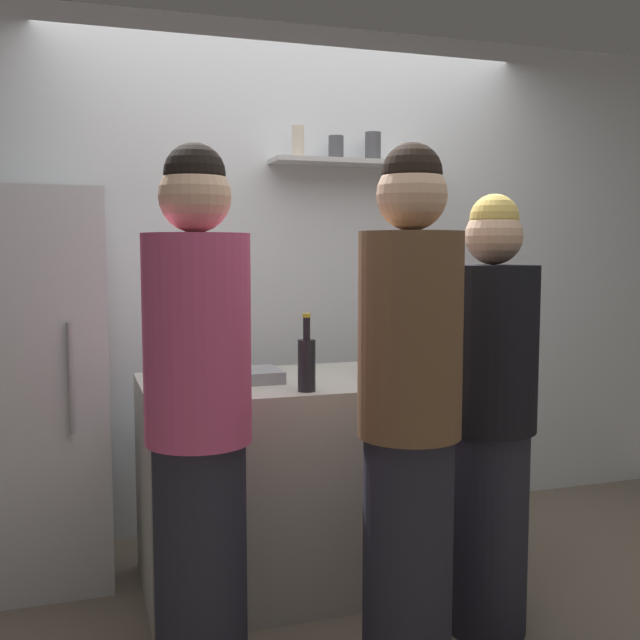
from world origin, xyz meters
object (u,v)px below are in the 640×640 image
(utensil_holder, at_px, (401,354))
(wine_bottle_dark_glass, at_px, (307,362))
(person_brown_jacket, at_px, (409,420))
(wine_bottle_pale_glass, at_px, (222,345))
(baking_pan, at_px, (240,376))
(water_bottle_plastic, at_px, (231,368))
(wine_bottle_amber_glass, at_px, (375,350))
(refrigerator, at_px, (27,388))
(wine_bottle_green_glass, at_px, (424,343))
(person_blonde, at_px, (490,420))
(person_pink_top, at_px, (199,426))

(utensil_holder, bearing_deg, wine_bottle_dark_glass, -144.37)
(person_brown_jacket, bearing_deg, wine_bottle_pale_glass, 73.67)
(baking_pan, xyz_separation_m, wine_bottle_pale_glass, (-0.02, 0.26, 0.10))
(wine_bottle_pale_glass, relative_size, water_bottle_plastic, 1.48)
(baking_pan, relative_size, wine_bottle_pale_glass, 1.01)
(baking_pan, height_order, wine_bottle_amber_glass, wine_bottle_amber_glass)
(wine_bottle_amber_glass, distance_m, wine_bottle_pale_glass, 0.69)
(wine_bottle_amber_glass, xyz_separation_m, wine_bottle_pale_glass, (-0.63, 0.27, 0.01))
(wine_bottle_pale_glass, bearing_deg, wine_bottle_dark_glass, -67.02)
(wine_bottle_dark_glass, distance_m, wine_bottle_pale_glass, 0.59)
(wine_bottle_amber_glass, bearing_deg, refrigerator, 165.22)
(utensil_holder, bearing_deg, wine_bottle_green_glass, 12.93)
(refrigerator, relative_size, wine_bottle_amber_glass, 5.87)
(wine_bottle_green_glass, distance_m, person_blonde, 0.83)
(wine_bottle_amber_glass, relative_size, person_blonde, 0.18)
(wine_bottle_pale_glass, relative_size, person_brown_jacket, 0.19)
(wine_bottle_green_glass, relative_size, water_bottle_plastic, 1.26)
(refrigerator, height_order, wine_bottle_green_glass, refrigerator)
(baking_pan, relative_size, person_brown_jacket, 0.19)
(water_bottle_plastic, bearing_deg, wine_bottle_pale_glass, 83.50)
(person_brown_jacket, bearing_deg, wine_bottle_green_glass, 25.22)
(wine_bottle_amber_glass, bearing_deg, utensil_holder, 37.87)
(wine_bottle_green_glass, xyz_separation_m, person_brown_jacket, (-0.55, -1.02, -0.11))
(wine_bottle_dark_glass, relative_size, wine_bottle_amber_glass, 1.05)
(wine_bottle_dark_glass, bearing_deg, wine_bottle_amber_glass, 34.51)
(wine_bottle_green_glass, xyz_separation_m, person_blonde, (-0.11, -0.80, -0.19))
(person_blonde, bearing_deg, baking_pan, -128.06)
(utensil_holder, distance_m, person_brown_jacket, 1.08)
(wine_bottle_pale_glass, height_order, person_blonde, person_blonde)
(baking_pan, xyz_separation_m, utensil_holder, (0.80, 0.14, 0.04))
(wine_bottle_pale_glass, height_order, person_pink_top, person_pink_top)
(wine_bottle_dark_glass, height_order, person_blonde, person_blonde)
(baking_pan, height_order, wine_bottle_green_glass, wine_bottle_green_glass)
(person_brown_jacket, bearing_deg, wine_bottle_amber_glass, 38.51)
(person_pink_top, bearing_deg, wine_bottle_amber_glass, 56.08)
(wine_bottle_amber_glass, relative_size, wine_bottle_pale_glass, 0.87)
(utensil_holder, xyz_separation_m, wine_bottle_green_glass, (0.13, 0.03, 0.05))
(wine_bottle_amber_glass, bearing_deg, water_bottle_plastic, -160.39)
(wine_bottle_amber_glass, bearing_deg, wine_bottle_pale_glass, 156.84)
(wine_bottle_green_glass, relative_size, wine_bottle_amber_glass, 0.98)
(refrigerator, height_order, person_pink_top, person_pink_top)
(utensil_holder, relative_size, person_blonde, 0.14)
(baking_pan, bearing_deg, wine_bottle_amber_glass, -0.72)
(utensil_holder, relative_size, person_pink_top, 0.13)
(wine_bottle_dark_glass, bearing_deg, refrigerator, 148.07)
(baking_pan, bearing_deg, person_blonde, -37.46)
(utensil_holder, relative_size, person_brown_jacket, 0.13)
(wine_bottle_green_glass, bearing_deg, baking_pan, -169.58)
(wine_bottle_dark_glass, bearing_deg, wine_bottle_pale_glass, 112.98)
(wine_bottle_amber_glass, relative_size, water_bottle_plastic, 1.28)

